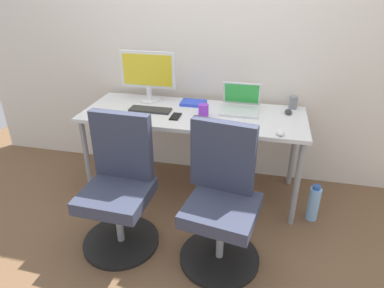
{
  "coord_description": "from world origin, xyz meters",
  "views": [
    {
      "loc": [
        0.56,
        -2.5,
        1.74
      ],
      "look_at": [
        0.0,
        -0.05,
        0.48
      ],
      "focal_mm": 31.67,
      "sensor_mm": 36.0,
      "label": 1
    }
  ],
  "objects_px": {
    "open_laptop": "(240,104)",
    "coffee_mug": "(203,110)",
    "water_bottle_on_floor": "(314,203)",
    "desktop_monitor": "(148,73)",
    "office_chair_right": "(221,203)",
    "office_chair_left": "(119,189)"
  },
  "relations": [
    {
      "from": "coffee_mug",
      "to": "water_bottle_on_floor",
      "type": "bearing_deg",
      "value": -9.56
    },
    {
      "from": "office_chair_right",
      "to": "water_bottle_on_floor",
      "type": "bearing_deg",
      "value": 38.72
    },
    {
      "from": "office_chair_right",
      "to": "open_laptop",
      "type": "distance_m",
      "value": 0.93
    },
    {
      "from": "office_chair_left",
      "to": "coffee_mug",
      "type": "xyz_separation_m",
      "value": [
        0.45,
        0.68,
        0.36
      ]
    },
    {
      "from": "desktop_monitor",
      "to": "coffee_mug",
      "type": "distance_m",
      "value": 0.62
    },
    {
      "from": "open_laptop",
      "to": "coffee_mug",
      "type": "xyz_separation_m",
      "value": [
        -0.27,
        -0.17,
        -0.01
      ]
    },
    {
      "from": "office_chair_left",
      "to": "coffee_mug",
      "type": "height_order",
      "value": "office_chair_left"
    },
    {
      "from": "open_laptop",
      "to": "coffee_mug",
      "type": "relative_size",
      "value": 3.37
    },
    {
      "from": "office_chair_right",
      "to": "water_bottle_on_floor",
      "type": "distance_m",
      "value": 0.89
    },
    {
      "from": "water_bottle_on_floor",
      "to": "open_laptop",
      "type": "distance_m",
      "value": 0.97
    },
    {
      "from": "office_chair_left",
      "to": "open_laptop",
      "type": "relative_size",
      "value": 3.03
    },
    {
      "from": "office_chair_left",
      "to": "coffee_mug",
      "type": "relative_size",
      "value": 10.22
    },
    {
      "from": "desktop_monitor",
      "to": "open_laptop",
      "type": "bearing_deg",
      "value": -4.56
    },
    {
      "from": "office_chair_right",
      "to": "open_laptop",
      "type": "bearing_deg",
      "value": 89.02
    },
    {
      "from": "water_bottle_on_floor",
      "to": "desktop_monitor",
      "type": "bearing_deg",
      "value": 164.83
    },
    {
      "from": "office_chair_right",
      "to": "open_laptop",
      "type": "height_order",
      "value": "open_laptop"
    },
    {
      "from": "water_bottle_on_floor",
      "to": "desktop_monitor",
      "type": "relative_size",
      "value": 0.65
    },
    {
      "from": "water_bottle_on_floor",
      "to": "desktop_monitor",
      "type": "distance_m",
      "value": 1.72
    },
    {
      "from": "open_laptop",
      "to": "coffee_mug",
      "type": "height_order",
      "value": "open_laptop"
    },
    {
      "from": "office_chair_right",
      "to": "desktop_monitor",
      "type": "relative_size",
      "value": 1.96
    },
    {
      "from": "office_chair_left",
      "to": "office_chair_right",
      "type": "xyz_separation_m",
      "value": [
        0.71,
        -0.0,
        0.0
      ]
    },
    {
      "from": "office_chair_left",
      "to": "open_laptop",
      "type": "xyz_separation_m",
      "value": [
        0.72,
        0.86,
        0.37
      ]
    }
  ]
}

